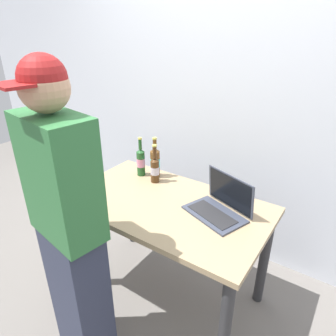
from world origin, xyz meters
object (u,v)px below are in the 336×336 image
at_px(beer_bottle_dark, 141,161).
at_px(person_figure, 69,230).
at_px(beer_bottle_brown, 155,169).
at_px(laptop, 220,205).
at_px(beer_bottle_amber, 155,162).

relative_size(beer_bottle_dark, person_figure, 0.17).
bearing_deg(beer_bottle_brown, laptop, -10.03).
distance_m(beer_bottle_brown, person_figure, 0.81).
height_order(beer_bottle_brown, person_figure, person_figure).
height_order(laptop, person_figure, person_figure).
bearing_deg(beer_bottle_brown, beer_bottle_amber, 125.53).
relative_size(laptop, beer_bottle_amber, 1.37).
distance_m(laptop, beer_bottle_dark, 0.72).
bearing_deg(beer_bottle_dark, laptop, -10.17).
height_order(laptop, beer_bottle_brown, beer_bottle_brown).
bearing_deg(person_figure, beer_bottle_brown, 95.26).
distance_m(beer_bottle_dark, person_figure, 0.87).
height_order(laptop, beer_bottle_amber, beer_bottle_amber).
bearing_deg(beer_bottle_amber, laptop, -15.37).
xyz_separation_m(beer_bottle_amber, person_figure, (0.12, -0.88, -0.01)).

